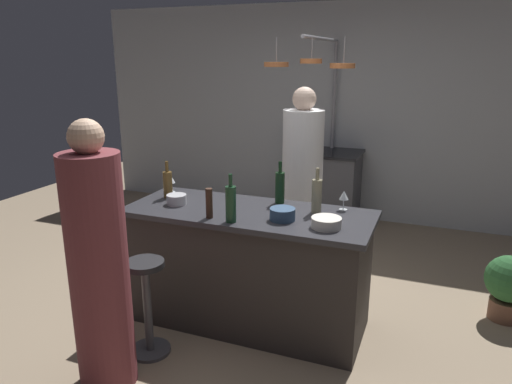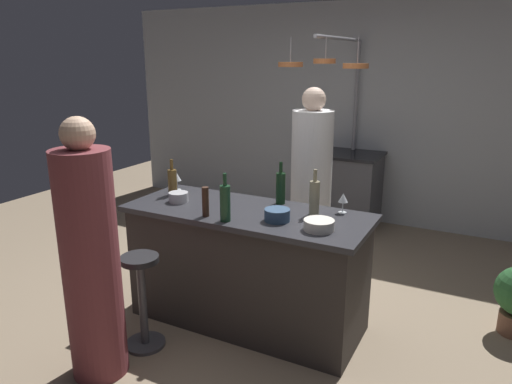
{
  "view_description": "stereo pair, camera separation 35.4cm",
  "coord_description": "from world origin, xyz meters",
  "px_view_note": "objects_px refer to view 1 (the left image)",
  "views": [
    {
      "loc": [
        1.25,
        -3.02,
        1.97
      ],
      "look_at": [
        0.0,
        0.15,
        1.0
      ],
      "focal_mm": 33.33,
      "sensor_mm": 36.0,
      "label": 1
    },
    {
      "loc": [
        1.57,
        -2.87,
        1.97
      ],
      "look_at": [
        0.0,
        0.15,
        1.0
      ],
      "focal_mm": 33.33,
      "sensor_mm": 36.0,
      "label": 2
    }
  ],
  "objects_px": {
    "stove_range": "(326,187)",
    "wine_bottle_white": "(317,195)",
    "mixing_bowl_steel": "(177,199)",
    "wine_glass_near_right_guest": "(344,196)",
    "pepper_mill": "(209,203)",
    "mixing_bowl_ceramic": "(326,223)",
    "wine_bottle_red": "(280,187)",
    "wine_bottle_amber": "(168,184)",
    "chef": "(302,190)",
    "potted_plant": "(509,284)",
    "mixing_bowl_blue": "(282,214)",
    "guest_left": "(99,269)",
    "bar_stool_left": "(147,303)",
    "wine_bottle_green": "(231,203)",
    "wine_glass_by_chef": "(171,180)"
  },
  "relations": [
    {
      "from": "mixing_bowl_steel",
      "to": "mixing_bowl_ceramic",
      "type": "relative_size",
      "value": 0.75
    },
    {
      "from": "stove_range",
      "to": "wine_bottle_white",
      "type": "relative_size",
      "value": 2.73
    },
    {
      "from": "guest_left",
      "to": "wine_bottle_amber",
      "type": "xyz_separation_m",
      "value": [
        -0.17,
        1.05,
        0.24
      ]
    },
    {
      "from": "chef",
      "to": "mixing_bowl_blue",
      "type": "relative_size",
      "value": 9.86
    },
    {
      "from": "potted_plant",
      "to": "wine_bottle_red",
      "type": "height_order",
      "value": "wine_bottle_red"
    },
    {
      "from": "mixing_bowl_steel",
      "to": "mixing_bowl_ceramic",
      "type": "height_order",
      "value": "mixing_bowl_steel"
    },
    {
      "from": "stove_range",
      "to": "guest_left",
      "type": "height_order",
      "value": "guest_left"
    },
    {
      "from": "bar_stool_left",
      "to": "guest_left",
      "type": "bearing_deg",
      "value": -101.13
    },
    {
      "from": "bar_stool_left",
      "to": "wine_bottle_amber",
      "type": "relative_size",
      "value": 2.34
    },
    {
      "from": "wine_glass_by_chef",
      "to": "mixing_bowl_ceramic",
      "type": "relative_size",
      "value": 0.74
    },
    {
      "from": "chef",
      "to": "potted_plant",
      "type": "xyz_separation_m",
      "value": [
        1.73,
        -0.25,
        -0.5
      ]
    },
    {
      "from": "pepper_mill",
      "to": "wine_bottle_red",
      "type": "xyz_separation_m",
      "value": [
        0.34,
        0.51,
        0.02
      ]
    },
    {
      "from": "bar_stool_left",
      "to": "wine_glass_near_right_guest",
      "type": "bearing_deg",
      "value": 38.23
    },
    {
      "from": "wine_glass_by_chef",
      "to": "mixing_bowl_steel",
      "type": "relative_size",
      "value": 0.98
    },
    {
      "from": "pepper_mill",
      "to": "mixing_bowl_ceramic",
      "type": "bearing_deg",
      "value": 7.25
    },
    {
      "from": "stove_range",
      "to": "pepper_mill",
      "type": "xyz_separation_m",
      "value": [
        -0.19,
        -2.7,
        0.56
      ]
    },
    {
      "from": "potted_plant",
      "to": "mixing_bowl_blue",
      "type": "bearing_deg",
      "value": -150.69
    },
    {
      "from": "guest_left",
      "to": "wine_bottle_green",
      "type": "xyz_separation_m",
      "value": [
        0.54,
        0.7,
        0.26
      ]
    },
    {
      "from": "bar_stool_left",
      "to": "potted_plant",
      "type": "relative_size",
      "value": 1.31
    },
    {
      "from": "wine_glass_near_right_guest",
      "to": "mixing_bowl_ceramic",
      "type": "relative_size",
      "value": 0.74
    },
    {
      "from": "wine_bottle_amber",
      "to": "chef",
      "type": "bearing_deg",
      "value": 48.29
    },
    {
      "from": "wine_bottle_green",
      "to": "wine_glass_near_right_guest",
      "type": "relative_size",
      "value": 2.27
    },
    {
      "from": "potted_plant",
      "to": "wine_bottle_white",
      "type": "height_order",
      "value": "wine_bottle_white"
    },
    {
      "from": "wine_bottle_amber",
      "to": "wine_bottle_green",
      "type": "bearing_deg",
      "value": -26.28
    },
    {
      "from": "wine_bottle_white",
      "to": "wine_glass_by_chef",
      "type": "relative_size",
      "value": 2.23
    },
    {
      "from": "pepper_mill",
      "to": "mixing_bowl_steel",
      "type": "height_order",
      "value": "pepper_mill"
    },
    {
      "from": "chef",
      "to": "mixing_bowl_steel",
      "type": "height_order",
      "value": "chef"
    },
    {
      "from": "wine_bottle_white",
      "to": "potted_plant",
      "type": "bearing_deg",
      "value": 24.53
    },
    {
      "from": "guest_left",
      "to": "wine_bottle_white",
      "type": "bearing_deg",
      "value": 47.37
    },
    {
      "from": "wine_glass_near_right_guest",
      "to": "mixing_bowl_steel",
      "type": "distance_m",
      "value": 1.24
    },
    {
      "from": "wine_bottle_red",
      "to": "wine_glass_near_right_guest",
      "type": "xyz_separation_m",
      "value": [
        0.49,
        -0.0,
        -0.02
      ]
    },
    {
      "from": "stove_range",
      "to": "wine_bottle_white",
      "type": "distance_m",
      "value": 2.43
    },
    {
      "from": "pepper_mill",
      "to": "mixing_bowl_blue",
      "type": "bearing_deg",
      "value": 16.22
    },
    {
      "from": "mixing_bowl_steel",
      "to": "wine_glass_near_right_guest",
      "type": "bearing_deg",
      "value": 14.86
    },
    {
      "from": "wine_bottle_white",
      "to": "chef",
      "type": "bearing_deg",
      "value": 112.23
    },
    {
      "from": "stove_range",
      "to": "wine_bottle_amber",
      "type": "height_order",
      "value": "wine_bottle_amber"
    },
    {
      "from": "wine_glass_by_chef",
      "to": "mixing_bowl_ceramic",
      "type": "height_order",
      "value": "wine_glass_by_chef"
    },
    {
      "from": "guest_left",
      "to": "mixing_bowl_steel",
      "type": "xyz_separation_m",
      "value": [
        -0.01,
        0.92,
        0.17
      ]
    },
    {
      "from": "chef",
      "to": "wine_glass_near_right_guest",
      "type": "distance_m",
      "value": 0.94
    },
    {
      "from": "mixing_bowl_ceramic",
      "to": "bar_stool_left",
      "type": "bearing_deg",
      "value": -156.45
    },
    {
      "from": "bar_stool_left",
      "to": "wine_glass_near_right_guest",
      "type": "relative_size",
      "value": 4.66
    },
    {
      "from": "pepper_mill",
      "to": "wine_glass_near_right_guest",
      "type": "relative_size",
      "value": 1.44
    },
    {
      "from": "mixing_bowl_ceramic",
      "to": "wine_glass_by_chef",
      "type": "bearing_deg",
      "value": 165.56
    },
    {
      "from": "chef",
      "to": "wine_bottle_amber",
      "type": "height_order",
      "value": "chef"
    },
    {
      "from": "guest_left",
      "to": "wine_bottle_white",
      "type": "distance_m",
      "value": 1.53
    },
    {
      "from": "bar_stool_left",
      "to": "wine_bottle_white",
      "type": "relative_size",
      "value": 2.09
    },
    {
      "from": "guest_left",
      "to": "wine_glass_near_right_guest",
      "type": "distance_m",
      "value": 1.73
    },
    {
      "from": "mixing_bowl_steel",
      "to": "mixing_bowl_ceramic",
      "type": "xyz_separation_m",
      "value": [
        1.17,
        -0.09,
        -0.0
      ]
    },
    {
      "from": "chef",
      "to": "pepper_mill",
      "type": "bearing_deg",
      "value": -103.44
    },
    {
      "from": "wine_bottle_green",
      "to": "stove_range",
      "type": "bearing_deg",
      "value": 89.65
    }
  ]
}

